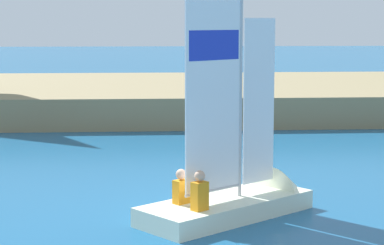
% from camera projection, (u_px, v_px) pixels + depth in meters
% --- Properties ---
extents(shore_bank, '(80.00, 12.59, 1.13)m').
position_uv_depth(shore_bank, '(164.00, 96.00, 31.35)').
color(shore_bank, '#897A56').
rests_on(shore_bank, ground).
extents(sailboat, '(3.98, 3.53, 6.25)m').
position_uv_depth(sailboat, '(250.00, 189.00, 14.60)').
color(sailboat, silver).
rests_on(sailboat, ground).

